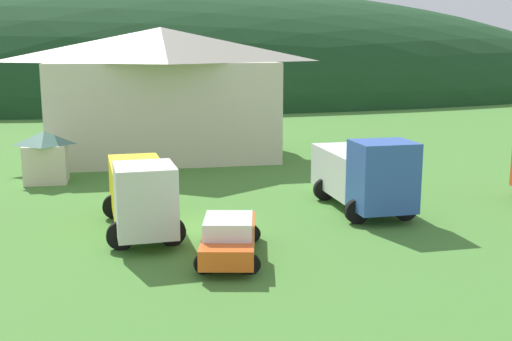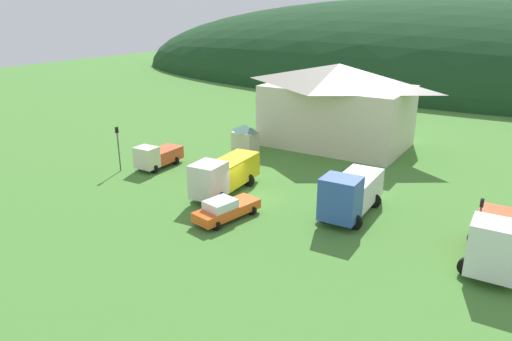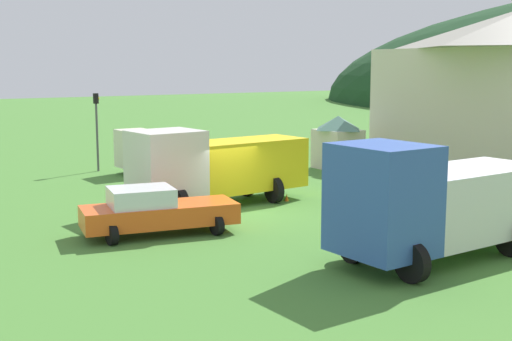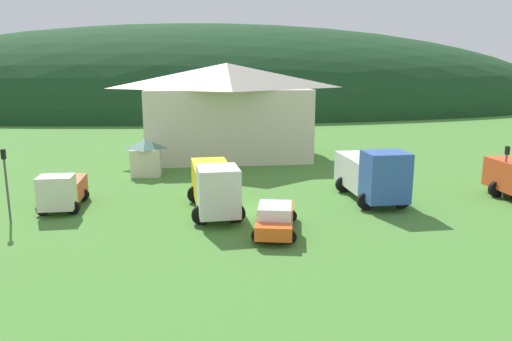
{
  "view_description": "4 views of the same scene",
  "coord_description": "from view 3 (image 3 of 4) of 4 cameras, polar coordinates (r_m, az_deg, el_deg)",
  "views": [
    {
      "loc": [
        -2.26,
        -25.99,
        7.61
      ],
      "look_at": [
        3.13,
        0.66,
        2.24
      ],
      "focal_mm": 44.07,
      "sensor_mm": 36.0,
      "label": 1
    },
    {
      "loc": [
        19.48,
        -29.22,
        14.6
      ],
      "look_at": [
        -0.36,
        2.25,
        1.57
      ],
      "focal_mm": 32.84,
      "sensor_mm": 36.0,
      "label": 2
    },
    {
      "loc": [
        21.87,
        -13.8,
        5.72
      ],
      "look_at": [
        -1.19,
        1.38,
        1.44
      ],
      "focal_mm": 47.69,
      "sensor_mm": 36.0,
      "label": 3
    },
    {
      "loc": [
        -2.89,
        -28.88,
        8.76
      ],
      "look_at": [
        1.11,
        4.04,
        1.6
      ],
      "focal_mm": 34.45,
      "sensor_mm": 36.0,
      "label": 4
    }
  ],
  "objects": [
    {
      "name": "ground_plane",
      "position": [
        26.48,
        -1.07,
        -3.65
      ],
      "size": [
        200.0,
        200.0,
        0.0
      ],
      "primitive_type": "plane",
      "color": "#477F33"
    },
    {
      "name": "play_shed_cream",
      "position": [
        38.09,
        6.88,
        2.43
      ],
      "size": [
        2.51,
        2.17,
        2.95
      ],
      "color": "beige",
      "rests_on": "ground"
    },
    {
      "name": "light_truck_cream",
      "position": [
        36.83,
        -8.21,
        1.63
      ],
      "size": [
        2.56,
        4.98,
        2.38
      ],
      "rotation": [
        0.0,
        0.0,
        -1.55
      ],
      "color": "beige",
      "rests_on": "ground"
    },
    {
      "name": "flatbed_truck_yellow",
      "position": [
        27.71,
        -3.58,
        0.48
      ],
      "size": [
        3.34,
        7.77,
        3.23
      ],
      "rotation": [
        0.0,
        0.0,
        -1.5
      ],
      "color": "silver",
      "rests_on": "ground"
    },
    {
      "name": "box_truck_blue",
      "position": [
        20.59,
        14.66,
        -2.47
      ],
      "size": [
        3.49,
        7.31,
        3.59
      ],
      "rotation": [
        0.0,
        0.0,
        -1.54
      ],
      "color": "#3356AD",
      "rests_on": "ground"
    },
    {
      "name": "service_pickup_orange",
      "position": [
        23.34,
        -8.43,
        -3.37
      ],
      "size": [
        2.97,
        5.48,
        1.66
      ],
      "rotation": [
        0.0,
        0.0,
        -1.78
      ],
      "color": "#EF591D",
      "rests_on": "ground"
    },
    {
      "name": "traffic_light_west",
      "position": [
        37.8,
        -13.21,
        3.84
      ],
      "size": [
        0.2,
        0.32,
        4.23
      ],
      "color": "#4C4C51",
      "rests_on": "ground"
    },
    {
      "name": "traffic_cone_near_pickup",
      "position": [
        28.99,
        2.59,
        -2.57
      ],
      "size": [
        0.36,
        0.36,
        0.64
      ],
      "primitive_type": "cone",
      "color": "orange",
      "rests_on": "ground"
    },
    {
      "name": "traffic_cone_mid_row",
      "position": [
        23.52,
        -3.37,
        -5.27
      ],
      "size": [
        0.36,
        0.36,
        0.46
      ],
      "primitive_type": "cone",
      "color": "orange",
      "rests_on": "ground"
    }
  ]
}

